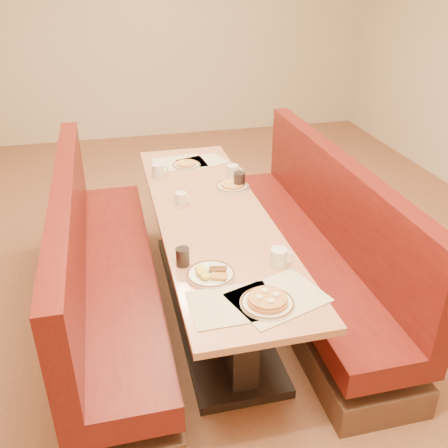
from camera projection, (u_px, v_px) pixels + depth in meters
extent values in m
plane|color=#9E6647|center=(213.00, 306.00, 3.58)|extent=(8.00, 8.00, 0.00)
cube|color=beige|center=(144.00, 29.00, 6.34)|extent=(6.00, 0.04, 2.80)
cube|color=black|center=(213.00, 303.00, 3.57)|extent=(0.55, 1.88, 0.06)
cube|color=black|center=(212.00, 265.00, 3.41)|extent=(0.15, 1.75, 0.71)
cube|color=#BD7A57|center=(212.00, 216.00, 3.23)|extent=(0.70, 2.50, 0.04)
cube|color=#4C3326|center=(116.00, 309.00, 3.39)|extent=(0.55, 2.50, 0.20)
cube|color=#611B10|center=(112.00, 276.00, 3.27)|extent=(0.55, 2.50, 0.16)
cube|color=#611B10|center=(69.00, 229.00, 3.04)|extent=(0.12, 2.50, 0.60)
cube|color=#4C3326|center=(302.00, 282.00, 3.67)|extent=(0.55, 2.50, 0.20)
cube|color=#611B10|center=(305.00, 251.00, 3.54)|extent=(0.55, 2.50, 0.16)
cube|color=#611B10|center=(339.00, 199.00, 3.41)|extent=(0.12, 2.50, 0.60)
cube|color=beige|center=(232.00, 304.00, 2.37)|extent=(0.41, 0.31, 0.00)
cube|color=beige|center=(278.00, 297.00, 2.42)|extent=(0.52, 0.45, 0.00)
cube|color=beige|center=(179.00, 163.00, 4.00)|extent=(0.43, 0.34, 0.00)
cube|color=beige|center=(202.00, 161.00, 4.03)|extent=(0.42, 0.36, 0.00)
cylinder|color=white|center=(267.00, 304.00, 2.37)|extent=(0.26, 0.26, 0.02)
torus|color=brown|center=(267.00, 302.00, 2.37)|extent=(0.26, 0.26, 0.01)
cylinder|color=#DD844F|center=(267.00, 301.00, 2.36)|extent=(0.20, 0.20, 0.02)
cylinder|color=#DD844F|center=(268.00, 298.00, 2.36)|extent=(0.18, 0.18, 0.01)
cylinder|color=#F2E39E|center=(276.00, 294.00, 2.36)|extent=(0.03, 0.03, 0.01)
cylinder|color=#F2E39E|center=(265.00, 291.00, 2.39)|extent=(0.03, 0.03, 0.01)
cylinder|color=#F2E39E|center=(259.00, 297.00, 2.34)|extent=(0.03, 0.03, 0.01)
cylinder|color=#F2E39E|center=(271.00, 301.00, 2.31)|extent=(0.03, 0.03, 0.01)
cylinder|color=white|center=(211.00, 275.00, 2.59)|extent=(0.26, 0.26, 0.02)
torus|color=brown|center=(211.00, 273.00, 2.58)|extent=(0.25, 0.25, 0.01)
ellipsoid|color=yellow|center=(201.00, 272.00, 2.57)|extent=(0.06, 0.06, 0.04)
ellipsoid|color=yellow|center=(205.00, 276.00, 2.54)|extent=(0.06, 0.06, 0.03)
ellipsoid|color=yellow|center=(200.00, 268.00, 2.60)|extent=(0.05, 0.05, 0.03)
cylinder|color=brown|center=(217.00, 270.00, 2.59)|extent=(0.09, 0.04, 0.02)
cylinder|color=brown|center=(218.00, 267.00, 2.61)|extent=(0.09, 0.04, 0.02)
cube|color=#CA843F|center=(219.00, 277.00, 2.54)|extent=(0.09, 0.08, 0.02)
cylinder|color=white|center=(232.00, 187.00, 3.57)|extent=(0.24, 0.24, 0.02)
torus|color=brown|center=(232.00, 186.00, 3.57)|extent=(0.24, 0.24, 0.01)
cylinder|color=#F28E55|center=(232.00, 184.00, 3.56)|extent=(0.17, 0.17, 0.02)
ellipsoid|color=yellow|center=(228.00, 183.00, 3.57)|extent=(0.05, 0.05, 0.02)
cylinder|color=white|center=(186.00, 165.00, 3.94)|extent=(0.22, 0.22, 0.02)
torus|color=brown|center=(186.00, 164.00, 3.94)|extent=(0.22, 0.22, 0.01)
cylinder|color=#F28E55|center=(186.00, 163.00, 3.93)|extent=(0.15, 0.15, 0.02)
ellipsoid|color=yellow|center=(183.00, 162.00, 3.94)|extent=(0.05, 0.05, 0.02)
cylinder|color=white|center=(278.00, 257.00, 2.66)|extent=(0.09, 0.09, 0.10)
torus|color=white|center=(288.00, 257.00, 2.66)|extent=(0.07, 0.03, 0.07)
cylinder|color=black|center=(279.00, 250.00, 2.64)|extent=(0.08, 0.08, 0.01)
cylinder|color=white|center=(181.00, 198.00, 3.33)|extent=(0.08, 0.08, 0.08)
torus|color=white|center=(187.00, 198.00, 3.33)|extent=(0.06, 0.03, 0.06)
cylinder|color=black|center=(181.00, 194.00, 3.31)|extent=(0.06, 0.06, 0.01)
cylinder|color=white|center=(233.00, 171.00, 3.73)|extent=(0.09, 0.09, 0.10)
torus|color=white|center=(239.00, 172.00, 3.72)|extent=(0.07, 0.04, 0.07)
cylinder|color=black|center=(233.00, 166.00, 3.71)|extent=(0.08, 0.08, 0.01)
cylinder|color=white|center=(158.00, 170.00, 3.75)|extent=(0.09, 0.09, 0.09)
torus|color=white|center=(164.00, 170.00, 3.76)|extent=(0.07, 0.02, 0.07)
cylinder|color=black|center=(158.00, 165.00, 3.73)|extent=(0.08, 0.08, 0.01)
cylinder|color=black|center=(183.00, 257.00, 2.66)|extent=(0.07, 0.07, 0.10)
cylinder|color=silver|center=(183.00, 257.00, 2.66)|extent=(0.07, 0.07, 0.10)
cylinder|color=black|center=(239.00, 180.00, 3.56)|extent=(0.08, 0.08, 0.11)
cylinder|color=silver|center=(239.00, 180.00, 3.56)|extent=(0.08, 0.08, 0.12)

